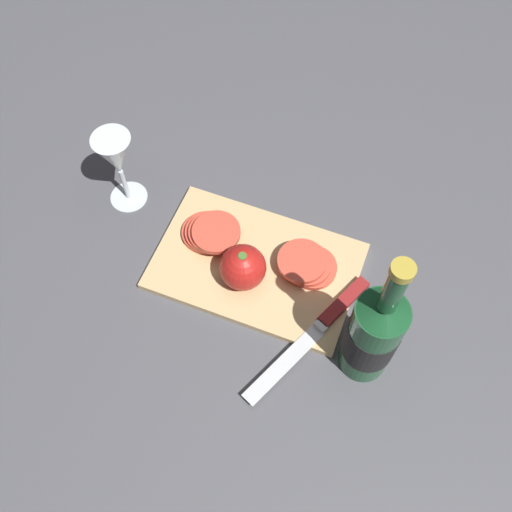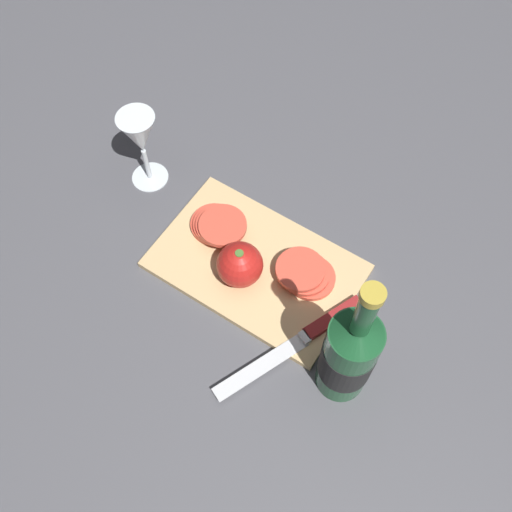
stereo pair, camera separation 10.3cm
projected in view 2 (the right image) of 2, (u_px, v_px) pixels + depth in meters
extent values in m
plane|color=#4C4C51|center=(296.00, 302.00, 1.04)|extent=(3.00, 3.00, 0.00)
cube|color=tan|center=(256.00, 266.00, 1.06)|extent=(0.36, 0.22, 0.01)
cylinder|color=#194C28|center=(347.00, 358.00, 0.89)|extent=(0.08, 0.08, 0.19)
cone|color=#194C28|center=(358.00, 331.00, 0.79)|extent=(0.08, 0.08, 0.02)
cylinder|color=#194C28|center=(365.00, 313.00, 0.74)|extent=(0.03, 0.03, 0.09)
cylinder|color=#B29933|center=(373.00, 295.00, 0.69)|extent=(0.03, 0.03, 0.01)
cylinder|color=black|center=(347.00, 359.00, 0.89)|extent=(0.08, 0.08, 0.08)
cylinder|color=silver|center=(150.00, 177.00, 1.16)|extent=(0.07, 0.07, 0.00)
cylinder|color=silver|center=(147.00, 164.00, 1.13)|extent=(0.01, 0.01, 0.08)
cone|color=silver|center=(139.00, 135.00, 1.06)|extent=(0.07, 0.07, 0.09)
cone|color=beige|center=(142.00, 145.00, 1.08)|extent=(0.02, 0.02, 0.03)
sphere|color=red|center=(240.00, 265.00, 1.01)|extent=(0.08, 0.08, 0.08)
cylinder|color=#47702D|center=(239.00, 254.00, 0.98)|extent=(0.01, 0.01, 0.01)
cube|color=silver|center=(261.00, 367.00, 0.97)|extent=(0.09, 0.17, 0.00)
cube|color=silver|center=(304.00, 338.00, 0.98)|extent=(0.03, 0.02, 0.01)
cube|color=maroon|center=(332.00, 320.00, 1.00)|extent=(0.07, 0.11, 0.01)
cylinder|color=#DB4C38|center=(310.00, 277.00, 1.04)|extent=(0.09, 0.09, 0.01)
cylinder|color=#DB4C38|center=(305.00, 273.00, 1.03)|extent=(0.09, 0.09, 0.01)
cylinder|color=#DB4C38|center=(300.00, 269.00, 1.03)|extent=(0.09, 0.09, 0.01)
cylinder|color=#DB4C38|center=(214.00, 224.00, 1.09)|extent=(0.09, 0.09, 0.01)
cylinder|color=#DB4C38|center=(217.00, 225.00, 1.08)|extent=(0.09, 0.09, 0.01)
cylinder|color=#DB4C38|center=(220.00, 225.00, 1.07)|extent=(0.09, 0.09, 0.01)
cylinder|color=#DB4C38|center=(223.00, 226.00, 1.06)|extent=(0.09, 0.09, 0.01)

